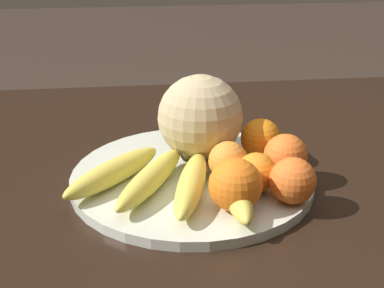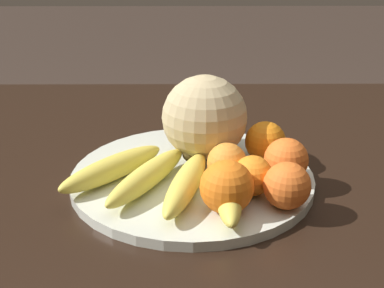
{
  "view_description": "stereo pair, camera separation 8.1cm",
  "coord_description": "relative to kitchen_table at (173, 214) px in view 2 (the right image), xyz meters",
  "views": [
    {
      "loc": [
        0.05,
        0.78,
        1.1
      ],
      "look_at": [
        -0.03,
        0.05,
        0.78
      ],
      "focal_mm": 50.0,
      "sensor_mm": 36.0,
      "label": 1
    },
    {
      "loc": [
        -0.03,
        0.79,
        1.1
      ],
      "look_at": [
        -0.03,
        0.05,
        0.78
      ],
      "focal_mm": 50.0,
      "sensor_mm": 36.0,
      "label": 2
    }
  ],
  "objects": [
    {
      "name": "kitchen_table",
      "position": [
        0.0,
        0.0,
        0.0
      ],
      "size": [
        1.56,
        0.93,
        0.71
      ],
      "color": "black",
      "rests_on": "ground_plane"
    },
    {
      "name": "fruit_bowl",
      "position": [
        -0.03,
        0.05,
        0.09
      ],
      "size": [
        0.38,
        0.38,
        0.02
      ],
      "color": "beige",
      "rests_on": "kitchen_table"
    },
    {
      "name": "melon",
      "position": [
        -0.05,
        -0.02,
        0.17
      ],
      "size": [
        0.14,
        0.14,
        0.14
      ],
      "color": "tan",
      "rests_on": "fruit_bowl"
    },
    {
      "name": "banana_bunch",
      "position": [
        0.0,
        0.1,
        0.12
      ],
      "size": [
        0.27,
        0.25,
        0.04
      ],
      "rotation": [
        0.0,
        0.0,
        7.47
      ],
      "color": "#473819",
      "rests_on": "fruit_bowl"
    },
    {
      "name": "orange_front_left",
      "position": [
        -0.17,
        0.07,
        0.13
      ],
      "size": [
        0.07,
        0.07,
        0.07
      ],
      "color": "orange",
      "rests_on": "fruit_bowl"
    },
    {
      "name": "orange_front_right",
      "position": [
        -0.15,
        -0.0,
        0.13
      ],
      "size": [
        0.07,
        0.07,
        0.07
      ],
      "color": "orange",
      "rests_on": "fruit_bowl"
    },
    {
      "name": "orange_mid_center",
      "position": [
        -0.08,
        0.16,
        0.14
      ],
      "size": [
        0.07,
        0.07,
        0.07
      ],
      "color": "orange",
      "rests_on": "fruit_bowl"
    },
    {
      "name": "orange_back_left",
      "position": [
        -0.16,
        0.15,
        0.13
      ],
      "size": [
        0.07,
        0.07,
        0.07
      ],
      "color": "orange",
      "rests_on": "fruit_bowl"
    },
    {
      "name": "orange_back_right",
      "position": [
        -0.12,
        0.11,
        0.13
      ],
      "size": [
        0.06,
        0.06,
        0.06
      ],
      "color": "orange",
      "rests_on": "fruit_bowl"
    },
    {
      "name": "orange_top_small",
      "position": [
        -0.08,
        0.07,
        0.13
      ],
      "size": [
        0.06,
        0.06,
        0.06
      ],
      "color": "orange",
      "rests_on": "fruit_bowl"
    },
    {
      "name": "produce_tag",
      "position": [
        -0.09,
        0.04,
        0.1
      ],
      "size": [
        0.1,
        0.06,
        0.0
      ],
      "rotation": [
        0.0,
        0.0,
        -0.28
      ],
      "color": "white",
      "rests_on": "fruit_bowl"
    }
  ]
}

